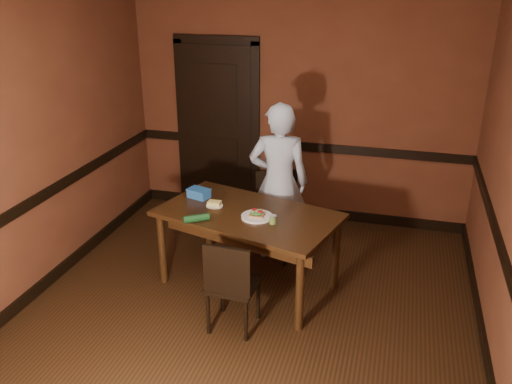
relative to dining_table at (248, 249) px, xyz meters
The scene contains 20 objects.
floor 0.65m from the dining_table, 76.62° to the right, with size 4.00×4.50×0.01m, color black.
wall_back 2.00m from the dining_table, 86.03° to the left, with size 4.00×0.02×2.70m, color #582D1A.
wall_front 2.93m from the dining_table, 87.49° to the right, with size 4.00×0.02×2.70m, color #582D1A.
wall_left 2.17m from the dining_table, 164.86° to the right, with size 0.02×4.50×2.70m, color #582D1A.
dado_back 1.81m from the dining_table, 85.99° to the left, with size 4.00×0.03×0.10m, color black.
dado_left 2.00m from the dining_table, 164.75° to the right, with size 0.03×4.50×0.10m, color black.
dado_right 2.23m from the dining_table, 13.57° to the right, with size 0.03×4.50×0.10m, color black.
baseboard_back 1.76m from the dining_table, 85.99° to the left, with size 4.00×0.03×0.12m, color black.
baseboard_left 1.96m from the dining_table, 164.75° to the right, with size 0.03×4.50×0.12m, color black.
baseboard_right 2.19m from the dining_table, 13.57° to the right, with size 0.03×4.50×0.12m, color black.
door 2.05m from the dining_table, 117.23° to the left, with size 1.05×0.07×2.20m.
dining_table is the anchor object (origin of this frame).
chair_far 0.57m from the dining_table, 87.86° to the left, with size 0.44×0.44×0.93m, color black, non-canonical shape.
chair_near 0.67m from the dining_table, 84.57° to the right, with size 0.39×0.39×0.85m, color black, non-canonical shape.
person 0.81m from the dining_table, 78.41° to the left, with size 0.61×0.40×1.67m, color silver.
sandwich_plate 0.43m from the dining_table, 36.18° to the right, with size 0.29×0.29×0.07m.
sauce_jar 0.53m from the dining_table, 30.37° to the right, with size 0.07×0.07×0.08m.
cheese_saucer 0.54m from the dining_table, behind, with size 0.16×0.16×0.05m.
food_tub 0.74m from the dining_table, 158.83° to the left, with size 0.24×0.20×0.09m.
wrapped_veg 0.65m from the dining_table, 141.84° to the right, with size 0.07×0.07×0.23m, color #15441D.
Camera 1 is at (1.16, -3.86, 2.84)m, focal length 38.00 mm.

